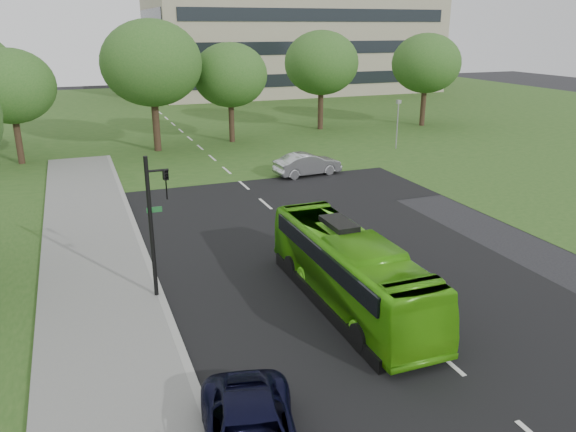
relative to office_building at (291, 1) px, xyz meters
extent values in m
plane|color=black|center=(-21.96, -61.96, -12.50)|extent=(160.00, 160.00, 0.00)
cube|color=black|center=(-21.96, -41.96, -12.49)|extent=(14.00, 120.00, 0.01)
cube|color=black|center=(-21.96, -47.96, -12.49)|extent=(80.00, 12.00, 0.01)
cube|color=silver|center=(-21.96, -46.96, -12.48)|extent=(0.15, 90.00, 0.01)
cube|color=gray|center=(-29.06, -66.96, -12.43)|extent=(0.25, 60.00, 0.15)
cube|color=slate|center=(-31.16, -66.96, -12.43)|extent=(4.00, 60.00, 0.14)
cube|color=#2B511B|center=(-21.96, -16.96, -12.48)|extent=(120.00, 60.00, 0.01)
cube|color=#9E927A|center=(0.04, 0.04, 0.00)|extent=(40.00, 20.00, 25.00)
cylinder|color=black|center=(-34.88, -36.82, -11.01)|extent=(0.45, 0.45, 2.98)
ellipsoid|color=#28571D|center=(-34.88, -36.82, -7.15)|extent=(5.92, 5.92, 5.03)
cylinder|color=black|center=(-25.27, -35.96, -10.69)|extent=(0.54, 0.54, 3.62)
ellipsoid|color=#28571D|center=(-25.27, -35.96, -5.91)|extent=(7.44, 7.44, 6.32)
cylinder|color=black|center=(-18.92, -34.57, -10.98)|extent=(0.46, 0.46, 3.03)
ellipsoid|color=#28571D|center=(-18.92, -34.57, -7.06)|extent=(6.02, 6.02, 5.12)
cylinder|color=black|center=(-9.58, -31.74, -10.83)|extent=(0.50, 0.50, 3.34)
ellipsoid|color=#28571D|center=(-9.58, -31.74, -6.48)|extent=(6.71, 6.71, 5.70)
cylinder|color=black|center=(0.47, -33.46, -10.86)|extent=(0.49, 0.49, 3.28)
ellipsoid|color=#28571D|center=(0.47, -33.46, -6.64)|extent=(6.45, 6.45, 5.48)
imported|color=#4EB813|center=(-23.00, -63.92, -11.21)|extent=(2.18, 9.26, 2.58)
imported|color=#B0B0B5|center=(-17.36, -47.00, -11.78)|extent=(4.52, 1.99, 1.45)
cylinder|color=black|center=(-29.19, -61.11, -9.91)|extent=(0.14, 0.14, 5.17)
cylinder|color=black|center=(-28.83, -61.11, -7.84)|extent=(0.72, 0.08, 0.08)
imported|color=black|center=(-28.57, -61.11, -8.36)|extent=(0.22, 0.25, 1.03)
cube|color=#195926|center=(-29.04, -61.11, -9.19)|extent=(0.52, 0.04, 0.19)
cylinder|color=gray|center=(-7.63, -41.96, -10.71)|extent=(0.11, 0.11, 3.58)
cube|color=gray|center=(-7.63, -41.96, -8.83)|extent=(0.34, 0.30, 0.27)
camera|label=1|loc=(-31.32, -79.57, -3.28)|focal=35.00mm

